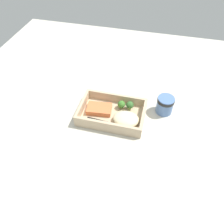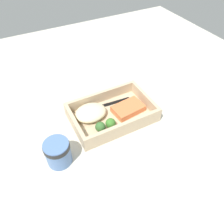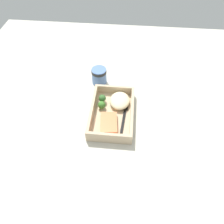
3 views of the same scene
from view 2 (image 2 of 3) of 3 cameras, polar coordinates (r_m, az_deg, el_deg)
name	(u,v)px [view 2 (image 2 of 3)]	position (r cm, az deg, el deg)	size (l,w,h in cm)	color
ground_plane	(112,119)	(77.09, 0.00, -1.95)	(160.00, 160.00, 2.00)	beige
takeout_tray	(112,116)	(75.93, 0.00, -1.12)	(27.85, 18.15, 1.20)	tan
tray_rim	(112,111)	(74.03, 0.00, 0.31)	(27.85, 18.15, 4.14)	tan
salmon_fillet	(128,109)	(76.36, 4.21, 0.89)	(10.55, 6.83, 2.26)	#E17241
mashed_potatoes	(91,113)	(74.14, -5.58, -0.16)	(10.81, 8.88, 3.63)	beige
broccoli_floret_1	(111,123)	(70.09, -0.37, -2.97)	(3.33, 3.33, 3.81)	#809955
broccoli_floret_2	(100,127)	(68.69, -3.07, -3.95)	(3.30, 3.30, 4.15)	#779651
fork	(107,105)	(78.96, -1.33, 1.92)	(15.88, 2.80, 0.44)	black
paper_cup	(58,152)	(63.75, -13.99, -10.03)	(7.34, 7.34, 7.88)	#5376AE
receipt_slip	(57,86)	(91.89, -14.29, 6.49)	(8.76, 13.39, 0.24)	white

